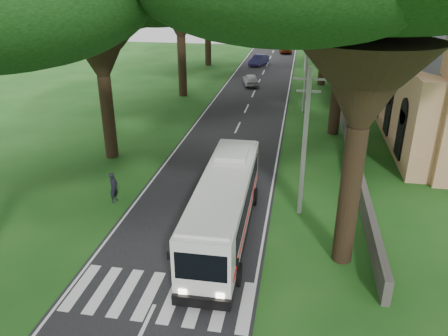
{
  "coord_description": "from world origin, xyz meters",
  "views": [
    {
      "loc": [
        5.09,
        -15.44,
        11.95
      ],
      "look_at": [
        1.22,
        6.38,
        2.2
      ],
      "focal_mm": 35.0,
      "sensor_mm": 36.0,
      "label": 1
    }
  ],
  "objects_px": {
    "pole_far": "(307,40)",
    "distant_car_c": "(286,48)",
    "pedestrian": "(114,187)",
    "distant_car_a": "(251,80)",
    "distant_car_b": "(259,60)",
    "coach_bus": "(225,204)",
    "pole_mid": "(306,68)",
    "pole_near": "(305,141)"
  },
  "relations": [
    {
      "from": "pole_near",
      "to": "distant_car_c",
      "type": "distance_m",
      "value": 55.76
    },
    {
      "from": "pole_near",
      "to": "pole_far",
      "type": "bearing_deg",
      "value": 90.0
    },
    {
      "from": "coach_bus",
      "to": "distant_car_b",
      "type": "height_order",
      "value": "coach_bus"
    },
    {
      "from": "pedestrian",
      "to": "pole_near",
      "type": "bearing_deg",
      "value": -79.01
    },
    {
      "from": "coach_bus",
      "to": "distant_car_b",
      "type": "relative_size",
      "value": 2.45
    },
    {
      "from": "coach_bus",
      "to": "pedestrian",
      "type": "bearing_deg",
      "value": 159.7
    },
    {
      "from": "distant_car_b",
      "to": "pole_mid",
      "type": "bearing_deg",
      "value": -57.73
    },
    {
      "from": "distant_car_b",
      "to": "distant_car_c",
      "type": "distance_m",
      "value": 12.86
    },
    {
      "from": "distant_car_c",
      "to": "pole_near",
      "type": "bearing_deg",
      "value": 88.3
    },
    {
      "from": "coach_bus",
      "to": "pole_mid",
      "type": "bearing_deg",
      "value": 80.15
    },
    {
      "from": "pole_far",
      "to": "coach_bus",
      "type": "bearing_deg",
      "value": -94.87
    },
    {
      "from": "coach_bus",
      "to": "pedestrian",
      "type": "height_order",
      "value": "coach_bus"
    },
    {
      "from": "distant_car_b",
      "to": "pedestrian",
      "type": "bearing_deg",
      "value": -78.87
    },
    {
      "from": "pole_far",
      "to": "distant_car_a",
      "type": "height_order",
      "value": "pole_far"
    },
    {
      "from": "coach_bus",
      "to": "pedestrian",
      "type": "relative_size",
      "value": 6.12
    },
    {
      "from": "pole_mid",
      "to": "pole_far",
      "type": "bearing_deg",
      "value": 90.0
    },
    {
      "from": "pole_mid",
      "to": "distant_car_b",
      "type": "relative_size",
      "value": 1.78
    },
    {
      "from": "coach_bus",
      "to": "distant_car_c",
      "type": "xyz_separation_m",
      "value": [
        0.31,
        58.51,
        -1.0
      ]
    },
    {
      "from": "pole_mid",
      "to": "distant_car_c",
      "type": "height_order",
      "value": "pole_mid"
    },
    {
      "from": "pole_near",
      "to": "pole_mid",
      "type": "xyz_separation_m",
      "value": [
        0.0,
        20.0,
        0.0
      ]
    },
    {
      "from": "pole_far",
      "to": "distant_car_c",
      "type": "relative_size",
      "value": 1.61
    },
    {
      "from": "pole_far",
      "to": "distant_car_c",
      "type": "distance_m",
      "value": 16.28
    },
    {
      "from": "pole_far",
      "to": "distant_car_a",
      "type": "relative_size",
      "value": 1.98
    },
    {
      "from": "pole_far",
      "to": "pedestrian",
      "type": "height_order",
      "value": "pole_far"
    },
    {
      "from": "pole_mid",
      "to": "distant_car_b",
      "type": "xyz_separation_m",
      "value": [
        -6.67,
        23.13,
        -3.41
      ]
    },
    {
      "from": "distant_car_c",
      "to": "pedestrian",
      "type": "relative_size",
      "value": 2.76
    },
    {
      "from": "distant_car_c",
      "to": "pedestrian",
      "type": "xyz_separation_m",
      "value": [
        -7.17,
        -56.08,
        0.15
      ]
    },
    {
      "from": "distant_car_a",
      "to": "distant_car_c",
      "type": "xyz_separation_m",
      "value": [
        2.95,
        25.58,
        0.03
      ]
    },
    {
      "from": "pole_far",
      "to": "distant_car_b",
      "type": "relative_size",
      "value": 1.78
    },
    {
      "from": "pole_mid",
      "to": "coach_bus",
      "type": "xyz_separation_m",
      "value": [
        -3.66,
        -22.96,
        -2.43
      ]
    },
    {
      "from": "distant_car_a",
      "to": "distant_car_b",
      "type": "relative_size",
      "value": 0.9
    },
    {
      "from": "pole_near",
      "to": "distant_car_b",
      "type": "height_order",
      "value": "pole_near"
    },
    {
      "from": "pole_far",
      "to": "pole_mid",
      "type": "bearing_deg",
      "value": -90.0
    },
    {
      "from": "pole_mid",
      "to": "pole_far",
      "type": "distance_m",
      "value": 20.0
    },
    {
      "from": "coach_bus",
      "to": "distant_car_c",
      "type": "distance_m",
      "value": 58.52
    },
    {
      "from": "distant_car_c",
      "to": "distant_car_b",
      "type": "bearing_deg",
      "value": 69.87
    },
    {
      "from": "pole_far",
      "to": "distant_car_b",
      "type": "xyz_separation_m",
      "value": [
        -6.67,
        3.13,
        -3.41
      ]
    },
    {
      "from": "pole_far",
      "to": "distant_car_c",
      "type": "xyz_separation_m",
      "value": [
        -3.35,
        15.56,
        -3.43
      ]
    },
    {
      "from": "distant_car_b",
      "to": "coach_bus",
      "type": "bearing_deg",
      "value": -70.09
    },
    {
      "from": "distant_car_b",
      "to": "distant_car_c",
      "type": "bearing_deg",
      "value": 91.2
    },
    {
      "from": "distant_car_c",
      "to": "pedestrian",
      "type": "distance_m",
      "value": 56.54
    },
    {
      "from": "pole_mid",
      "to": "distant_car_a",
      "type": "distance_m",
      "value": 12.3
    }
  ]
}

